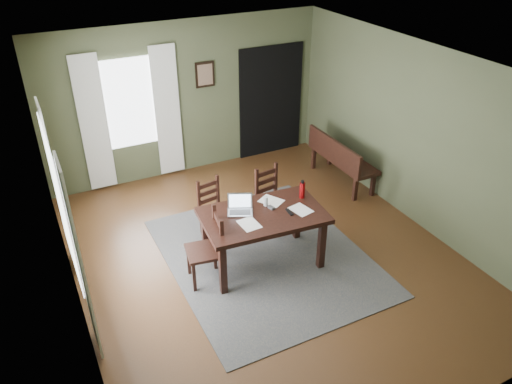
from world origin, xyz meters
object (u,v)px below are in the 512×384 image
dining_table (263,220)px  chair_back_left (213,209)px  chair_back_right (271,198)px  chair_end (208,249)px  water_bottle (302,190)px  laptop (240,207)px  bench (340,156)px

dining_table → chair_back_left: 1.05m
chair_back_left → chair_back_right: chair_back_right is taller
chair_end → dining_table: bearing=97.8°
chair_back_right → water_bottle: 0.82m
chair_back_right → laptop: laptop is taller
dining_table → water_bottle: size_ratio=6.37×
dining_table → water_bottle: 0.71m
chair_end → bench: (3.03, 1.43, 0.01)m
dining_table → chair_back_right: 0.99m
chair_end → water_bottle: (1.45, 0.11, 0.44)m
dining_table → chair_end: chair_end is taller
chair_back_left → bench: chair_back_left is taller
chair_back_left → bench: (2.57, 0.49, 0.07)m
chair_back_left → dining_table: bearing=-81.9°
dining_table → chair_back_right: (0.55, 0.78, -0.25)m
chair_back_right → laptop: (-0.79, -0.59, 0.40)m
dining_table → water_bottle: water_bottle is taller
dining_table → chair_back_left: size_ratio=1.91×
water_bottle → laptop: bearing=175.5°
bench → dining_table: bearing=122.8°
chair_back_right → water_bottle: water_bottle is taller
chair_end → laptop: bearing=117.3°
dining_table → chair_back_left: bearing=113.4°
chair_end → water_bottle: water_bottle is taller
chair_back_left → chair_back_right: 0.89m
chair_end → bench: bearing=124.1°
water_bottle → dining_table: bearing=-169.4°
bench → water_bottle: water_bottle is taller
chair_back_left → chair_back_right: bearing=-21.9°
chair_end → chair_back_right: (1.33, 0.77, -0.03)m
laptop → water_bottle: (0.91, -0.07, 0.06)m
bench → chair_end: bearing=115.3°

